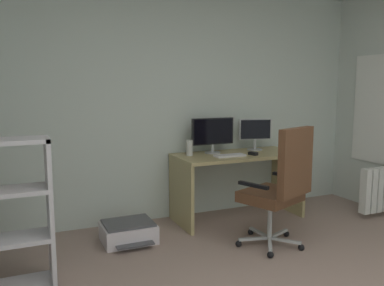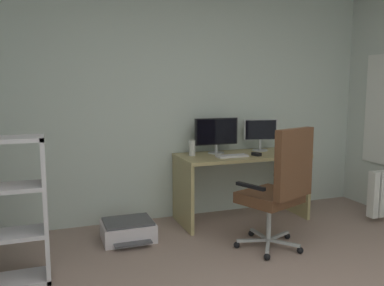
{
  "view_description": "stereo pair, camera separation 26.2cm",
  "coord_description": "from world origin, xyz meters",
  "px_view_note": "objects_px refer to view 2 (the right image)",
  "views": [
    {
      "loc": [
        -1.61,
        -1.41,
        1.49
      ],
      "look_at": [
        -0.03,
        2.15,
        0.94
      ],
      "focal_mm": 37.67,
      "sensor_mm": 36.0,
      "label": 1
    },
    {
      "loc": [
        -1.37,
        -1.51,
        1.49
      ],
      "look_at": [
        -0.03,
        2.15,
        0.94
      ],
      "focal_mm": 37.67,
      "sensor_mm": 36.0,
      "label": 2
    }
  ],
  "objects_px": {
    "desk": "(241,172)",
    "computer_mouse": "(256,154)",
    "office_chair": "(280,186)",
    "desktop_speaker": "(192,148)",
    "monitor_secondary": "(260,132)",
    "printer": "(128,230)",
    "monitor_main": "(216,133)",
    "keyboard": "(232,156)"
  },
  "relations": [
    {
      "from": "desk",
      "to": "desktop_speaker",
      "type": "xyz_separation_m",
      "value": [
        -0.56,
        0.09,
        0.29
      ]
    },
    {
      "from": "keyboard",
      "to": "office_chair",
      "type": "distance_m",
      "value": 0.81
    },
    {
      "from": "desk",
      "to": "printer",
      "type": "xyz_separation_m",
      "value": [
        -1.33,
        -0.2,
        -0.45
      ]
    },
    {
      "from": "keyboard",
      "to": "computer_mouse",
      "type": "distance_m",
      "value": 0.28
    },
    {
      "from": "printer",
      "to": "monitor_secondary",
      "type": "bearing_deg",
      "value": 11.66
    },
    {
      "from": "desktop_speaker",
      "to": "printer",
      "type": "relative_size",
      "value": 0.34
    },
    {
      "from": "office_chair",
      "to": "desktop_speaker",
      "type": "bearing_deg",
      "value": 114.6
    },
    {
      "from": "desk",
      "to": "monitor_secondary",
      "type": "distance_m",
      "value": 0.54
    },
    {
      "from": "desk",
      "to": "monitor_main",
      "type": "height_order",
      "value": "monitor_main"
    },
    {
      "from": "monitor_secondary",
      "to": "desktop_speaker",
      "type": "xyz_separation_m",
      "value": [
        -0.86,
        -0.05,
        -0.14
      ]
    },
    {
      "from": "desk",
      "to": "monitor_secondary",
      "type": "bearing_deg",
      "value": 24.63
    },
    {
      "from": "desk",
      "to": "desktop_speaker",
      "type": "relative_size",
      "value": 8.39
    },
    {
      "from": "computer_mouse",
      "to": "printer",
      "type": "distance_m",
      "value": 1.57
    },
    {
      "from": "monitor_main",
      "to": "computer_mouse",
      "type": "xyz_separation_m",
      "value": [
        0.35,
        -0.3,
        -0.21
      ]
    },
    {
      "from": "desk",
      "to": "monitor_secondary",
      "type": "height_order",
      "value": "monitor_secondary"
    },
    {
      "from": "desktop_speaker",
      "to": "office_chair",
      "type": "xyz_separation_m",
      "value": [
        0.47,
        -1.02,
        -0.22
      ]
    },
    {
      "from": "monitor_secondary",
      "to": "office_chair",
      "type": "xyz_separation_m",
      "value": [
        -0.4,
        -1.06,
        -0.36
      ]
    },
    {
      "from": "keyboard",
      "to": "monitor_main",
      "type": "bearing_deg",
      "value": 104.0
    },
    {
      "from": "desktop_speaker",
      "to": "printer",
      "type": "xyz_separation_m",
      "value": [
        -0.77,
        -0.29,
        -0.73
      ]
    },
    {
      "from": "printer",
      "to": "computer_mouse",
      "type": "bearing_deg",
      "value": 1.66
    },
    {
      "from": "desk",
      "to": "desktop_speaker",
      "type": "distance_m",
      "value": 0.63
    },
    {
      "from": "monitor_secondary",
      "to": "desktop_speaker",
      "type": "relative_size",
      "value": 2.28
    },
    {
      "from": "monitor_secondary",
      "to": "keyboard",
      "type": "height_order",
      "value": "monitor_secondary"
    },
    {
      "from": "monitor_main",
      "to": "monitor_secondary",
      "type": "relative_size",
      "value": 1.3
    },
    {
      "from": "office_chair",
      "to": "monitor_secondary",
      "type": "bearing_deg",
      "value": 69.42
    },
    {
      "from": "monitor_main",
      "to": "keyboard",
      "type": "bearing_deg",
      "value": -75.62
    },
    {
      "from": "monitor_secondary",
      "to": "monitor_main",
      "type": "bearing_deg",
      "value": -179.98
    },
    {
      "from": "printer",
      "to": "desk",
      "type": "bearing_deg",
      "value": 8.39
    },
    {
      "from": "computer_mouse",
      "to": "desktop_speaker",
      "type": "height_order",
      "value": "desktop_speaker"
    },
    {
      "from": "desk",
      "to": "printer",
      "type": "height_order",
      "value": "desk"
    },
    {
      "from": "keyboard",
      "to": "office_chair",
      "type": "xyz_separation_m",
      "value": [
        0.09,
        -0.79,
        -0.15
      ]
    },
    {
      "from": "printer",
      "to": "desktop_speaker",
      "type": "bearing_deg",
      "value": 20.59
    },
    {
      "from": "desktop_speaker",
      "to": "office_chair",
      "type": "distance_m",
      "value": 1.14
    },
    {
      "from": "desk",
      "to": "monitor_secondary",
      "type": "relative_size",
      "value": 3.68
    },
    {
      "from": "monitor_secondary",
      "to": "printer",
      "type": "relative_size",
      "value": 0.78
    },
    {
      "from": "monitor_secondary",
      "to": "computer_mouse",
      "type": "bearing_deg",
      "value": -125.45
    },
    {
      "from": "monitor_secondary",
      "to": "computer_mouse",
      "type": "distance_m",
      "value": 0.42
    },
    {
      "from": "monitor_main",
      "to": "office_chair",
      "type": "distance_m",
      "value": 1.14
    },
    {
      "from": "desk",
      "to": "computer_mouse",
      "type": "bearing_deg",
      "value": -57.46
    },
    {
      "from": "desk",
      "to": "office_chair",
      "type": "bearing_deg",
      "value": -95.58
    },
    {
      "from": "keyboard",
      "to": "computer_mouse",
      "type": "height_order",
      "value": "computer_mouse"
    },
    {
      "from": "keyboard",
      "to": "printer",
      "type": "distance_m",
      "value": 1.32
    }
  ]
}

